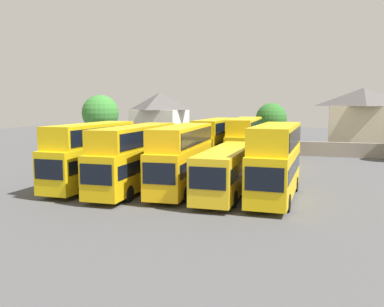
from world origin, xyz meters
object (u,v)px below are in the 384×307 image
bus_6 (182,144)px  tree_left_of_lot (271,119)px  bus_5 (276,158)px  bus_4 (227,168)px  bus_1 (91,152)px  bus_9 (277,148)px  house_terrace_left (160,118)px  tree_right_of_lot (100,113)px  house_terrace_centre (362,119)px  bus_2 (135,154)px  bus_7 (216,139)px  bus_8 (245,139)px  bus_3 (182,155)px

bus_6 → tree_left_of_lot: bearing=143.8°
bus_5 → tree_left_of_lot: 27.99m
bus_4 → bus_1: bearing=-87.8°
bus_9 → house_terrace_left: (-20.55, 18.04, 2.29)m
bus_1 → house_terrace_left: size_ratio=1.25×
tree_left_of_lot → tree_right_of_lot: bearing=-166.3°
house_terrace_centre → bus_1: bearing=-123.5°
tree_right_of_lot → bus_2: bearing=-54.5°
bus_6 → bus_9: bearing=87.4°
bus_5 → house_terrace_left: bearing=-145.9°
bus_7 → tree_left_of_lot: tree_left_of_lot is taller
bus_8 → tree_left_of_lot: bearing=172.0°
bus_9 → tree_left_of_lot: tree_left_of_lot is taller
tree_left_of_lot → bus_8: bearing=-95.0°
bus_2 → bus_6: (-1.62, 15.38, -0.76)m
bus_1 → tree_right_of_lot: bearing=-151.4°
bus_5 → bus_8: bearing=-161.2°
house_terrace_centre → tree_right_of_lot: house_terrace_centre is taller
bus_2 → tree_right_of_lot: tree_right_of_lot is taller
bus_6 → house_terrace_left: (-9.97, 17.99, 2.24)m
tree_left_of_lot → bus_2: bearing=-103.6°
bus_7 → tree_right_of_lot: tree_right_of_lot is taller
bus_6 → bus_8: 7.27m
bus_7 → house_terrace_left: bearing=-142.1°
bus_9 → bus_5: bearing=9.0°
bus_1 → tree_right_of_lot: tree_right_of_lot is taller
bus_7 → bus_8: bus_8 is taller
bus_1 → house_terrace_left: house_terrace_left is taller
bus_6 → tree_left_of_lot: 15.14m
house_terrace_left → house_terrace_centre: bearing=-0.4°
bus_6 → tree_right_of_lot: (-14.27, 6.89, 3.20)m
bus_8 → house_terrace_left: (-17.18, 18.39, 1.41)m
bus_4 → bus_9: size_ratio=1.00×
bus_1 → bus_3: size_ratio=0.97×
bus_4 → house_terrace_left: house_terrace_left is taller
bus_6 → house_terrace_left: size_ratio=1.46×
bus_3 → bus_4: 3.61m
bus_6 → bus_7: bus_7 is taller
tree_left_of_lot → tree_right_of_lot: 23.27m
bus_7 → house_terrace_centre: size_ratio=1.25×
bus_4 → bus_9: bus_9 is taller
bus_4 → bus_5: 3.59m
bus_9 → house_terrace_left: 27.44m
bus_2 → tree_left_of_lot: 28.62m
bus_2 → bus_3: bus_3 is taller
bus_4 → tree_left_of_lot: (-0.35, 27.31, 2.60)m
bus_2 → bus_8: bus_8 is taller
house_terrace_left → tree_left_of_lot: (18.30, -5.60, 0.29)m
bus_8 → tree_right_of_lot: 22.81m
bus_4 → tree_right_of_lot: bearing=-134.9°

